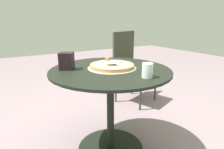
# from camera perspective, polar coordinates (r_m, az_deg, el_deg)

# --- Properties ---
(ground_plane) EXTENTS (10.00, 10.00, 0.00)m
(ground_plane) POSITION_cam_1_polar(r_m,az_deg,el_deg) (1.75, -0.43, -21.27)
(ground_plane) COLOR slate
(patio_table) EXTENTS (0.91, 0.91, 0.70)m
(patio_table) POSITION_cam_1_polar(r_m,az_deg,el_deg) (1.50, -0.47, -5.95)
(patio_table) COLOR black
(patio_table) RESTS_ON ground
(pizza_on_tray) EXTENTS (0.37, 0.37, 0.05)m
(pizza_on_tray) POSITION_cam_1_polar(r_m,az_deg,el_deg) (1.45, 0.00, 2.56)
(pizza_on_tray) COLOR silver
(pizza_on_tray) RESTS_ON patio_table
(pizza_server) EXTENTS (0.10, 0.22, 0.02)m
(pizza_server) POSITION_cam_1_polar(r_m,az_deg,el_deg) (1.46, -1.02, 4.24)
(pizza_server) COLOR silver
(pizza_server) RESTS_ON pizza_on_tray
(drinking_cup) EXTENTS (0.07, 0.07, 0.09)m
(drinking_cup) POSITION_cam_1_polar(r_m,az_deg,el_deg) (1.23, 10.61, 1.23)
(drinking_cup) COLOR white
(drinking_cup) RESTS_ON patio_table
(napkin_dispenser) EXTENTS (0.13, 0.13, 0.13)m
(napkin_dispenser) POSITION_cam_1_polar(r_m,az_deg,el_deg) (1.44, -13.48, 3.96)
(napkin_dispenser) COLOR black
(napkin_dispenser) RESTS_ON patio_table
(patio_chair_far) EXTENTS (0.56, 0.56, 0.92)m
(patio_chair_far) POSITION_cam_1_polar(r_m,az_deg,el_deg) (2.50, 5.73, 3.57)
(patio_chair_far) COLOR #313225
(patio_chair_far) RESTS_ON ground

